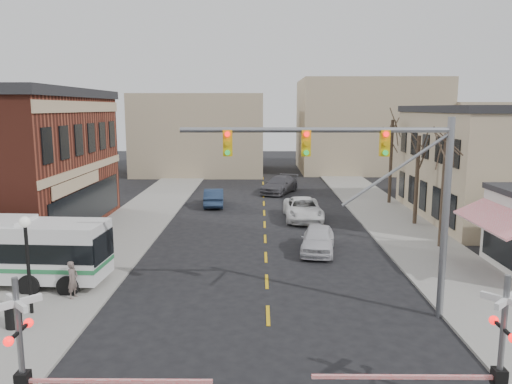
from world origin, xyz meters
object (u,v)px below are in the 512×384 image
Objects in this scene: car_a at (318,239)px; car_d at (279,185)px; rr_crossing_west at (36,351)px; rr_crossing_east at (486,347)px; traffic_signal_mast at (374,175)px; trash_bin at (13,317)px; street_lamp at (27,244)px; car_b at (214,197)px; pedestrian_far at (68,256)px; car_c at (303,209)px; pedestrian_near at (73,280)px.

car_a is 0.80× the size of car_d.
rr_crossing_east is at bearing 1.33° from rr_crossing_west.
rr_crossing_east is at bearing -75.60° from traffic_signal_mast.
car_a is at bearing 59.63° from rr_crossing_west.
trash_bin is 0.15× the size of car_d.
rr_crossing_east is at bearing -59.92° from car_d.
street_lamp reaches higher than trash_bin.
street_lamp is at bearing 72.93° from car_b.
car_b is 3.04× the size of pedestrian_far.
rr_crossing_west is 6.58× the size of trash_bin.
rr_crossing_east is 24.42m from car_c.
car_d is (11.16, 29.60, -2.18)m from street_lamp.
car_a reaches higher than trash_bin.
trash_bin is at bearing -92.62° from street_lamp.
traffic_signal_mast is at bearing 0.28° from street_lamp.
car_a is 3.00× the size of pedestrian_far.
rr_crossing_west is 0.96× the size of car_c.
car_a reaches higher than car_b.
trash_bin is 32.92m from car_d.
traffic_signal_mast reaches higher than trash_bin.
trash_bin is 0.52× the size of pedestrian_near.
rr_crossing_west is at bearing -146.60° from traffic_signal_mast.
rr_crossing_west is at bearing -63.79° from street_lamp.
car_d is (-4.18, 36.07, -1.14)m from rr_crossing_east.
car_a is (12.63, 9.13, -2.23)m from street_lamp.
traffic_signal_mast is 1.83× the size of car_d.
trash_bin is at bearing -124.12° from car_c.
trash_bin is 0.18× the size of car_b.
traffic_signal_mast is 2.61× the size of street_lamp.
trash_bin is (-3.39, 5.41, -1.42)m from rr_crossing_west.
trash_bin is at bearing 170.77° from pedestrian_near.
car_c is (12.48, 17.75, -2.19)m from street_lamp.
street_lamp is at bearing 116.21° from rr_crossing_west.
pedestrian_far reaches higher than car_c.
traffic_signal_mast reaches higher than car_d.
street_lamp reaches higher than car_b.
pedestrian_near reaches higher than trash_bin.
traffic_signal_mast is 13.94m from street_lamp.
pedestrian_far is (-13.13, -3.80, 0.10)m from car_a.
pedestrian_far is at bearing 93.76° from trash_bin.
car_d reaches higher than car_c.
street_lamp reaches higher than pedestrian_far.
pedestrian_near is (-4.19, -21.29, 0.18)m from car_b.
car_c is at bearing 100.05° from car_a.
rr_crossing_west is 1.00× the size of rr_crossing_east.
trash_bin is at bearing 161.60° from rr_crossing_east.
rr_crossing_east is 0.98× the size of car_d.
pedestrian_near is 4.00m from pedestrian_far.
pedestrian_far is (-0.50, 5.33, -2.12)m from street_lamp.
pedestrian_near reaches higher than car_c.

